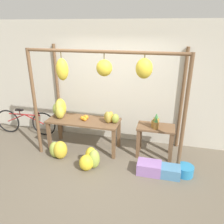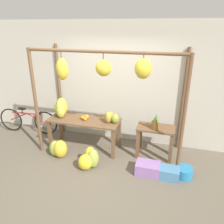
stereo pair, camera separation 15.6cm
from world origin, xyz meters
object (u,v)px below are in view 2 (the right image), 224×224
object	(u,v)px
banana_pile_ground_right	(89,159)
fruit_crate_white	(148,168)
banana_pile_on_table	(61,108)
orange_pile	(85,117)
fruit_crate_purple	(168,173)
blue_bucket	(184,172)
papaya_pile	(110,117)
pineapple_cluster	(155,123)
banana_pile_ground_left	(58,149)
parked_bicycle	(28,121)

from	to	relation	value
banana_pile_ground_right	fruit_crate_white	size ratio (longest dim) A/B	1.19
banana_pile_on_table	orange_pile	distance (m)	0.62
fruit_crate_purple	blue_bucket	bearing A→B (deg)	20.58
blue_bucket	papaya_pile	size ratio (longest dim) A/B	0.85
pineapple_cluster	papaya_pile	xyz separation A→B (m)	(-0.96, -0.02, 0.02)
banana_pile_on_table	pineapple_cluster	size ratio (longest dim) A/B	1.37
pineapple_cluster	blue_bucket	distance (m)	1.08
banana_pile_on_table	banana_pile_ground_right	size ratio (longest dim) A/B	0.79
pineapple_cluster	banana_pile_on_table	bearing A→B (deg)	179.64
banana_pile_ground_left	blue_bucket	size ratio (longest dim) A/B	1.47
orange_pile	banana_pile_ground_left	bearing A→B (deg)	-127.93
fruit_crate_white	blue_bucket	distance (m)	0.68
parked_bicycle	papaya_pile	size ratio (longest dim) A/B	4.28
orange_pile	fruit_crate_white	distance (m)	1.75
orange_pile	blue_bucket	size ratio (longest dim) A/B	0.63
parked_bicycle	papaya_pile	distance (m)	2.42
fruit_crate_purple	papaya_pile	bearing A→B (deg)	155.60
orange_pile	banana_pile_ground_left	size ratio (longest dim) A/B	0.43
banana_pile_ground_left	banana_pile_ground_right	bearing A→B (deg)	-11.60
orange_pile	blue_bucket	xyz separation A→B (m)	(2.18, -0.49, -0.66)
parked_bicycle	fruit_crate_purple	world-z (taller)	parked_bicycle
banana_pile_ground_left	fruit_crate_purple	distance (m)	2.32
pineapple_cluster	papaya_pile	bearing A→B (deg)	-178.60
papaya_pile	parked_bicycle	bearing A→B (deg)	172.82
orange_pile	banana_pile_ground_left	xyz separation A→B (m)	(-0.42, -0.54, -0.56)
banana_pile_ground_left	banana_pile_ground_right	distance (m)	0.80
banana_pile_ground_left	orange_pile	bearing A→B (deg)	52.07
fruit_crate_purple	pineapple_cluster	bearing A→B (deg)	119.09
banana_pile_ground_left	papaya_pile	xyz separation A→B (m)	(1.01, 0.53, 0.64)
banana_pile_on_table	orange_pile	world-z (taller)	banana_pile_on_table
papaya_pile	fruit_crate_purple	world-z (taller)	papaya_pile
banana_pile_on_table	blue_bucket	world-z (taller)	banana_pile_on_table
banana_pile_ground_left	parked_bicycle	distance (m)	1.58
banana_pile_on_table	blue_bucket	distance (m)	2.95
banana_pile_ground_right	fruit_crate_purple	xyz separation A→B (m)	(1.53, 0.10, -0.08)
banana_pile_ground_left	fruit_crate_purple	world-z (taller)	banana_pile_ground_left
orange_pile	banana_pile_ground_right	distance (m)	0.97
parked_bicycle	papaya_pile	xyz separation A→B (m)	(2.35, -0.30, 0.50)
banana_pile_on_table	blue_bucket	size ratio (longest dim) A/B	1.30
banana_pile_ground_left	banana_pile_ground_right	world-z (taller)	banana_pile_ground_right
banana_pile_on_table	fruit_crate_purple	xyz separation A→B (m)	(2.50, -0.63, -0.79)
blue_bucket	fruit_crate_purple	bearing A→B (deg)	-159.42
banana_pile_ground_right	fruit_crate_white	bearing A→B (deg)	5.50
orange_pile	fruit_crate_white	bearing A→B (deg)	-21.31
banana_pile_ground_right	fruit_crate_white	distance (m)	1.16
banana_pile_ground_left	banana_pile_ground_right	size ratio (longest dim) A/B	0.89
pineapple_cluster	fruit_crate_white	bearing A→B (deg)	-93.46
banana_pile_on_table	pineapple_cluster	xyz separation A→B (m)	(2.16, -0.01, -0.09)
banana_pile_on_table	banana_pile_ground_right	distance (m)	1.40
fruit_crate_purple	banana_pile_ground_left	bearing A→B (deg)	178.55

